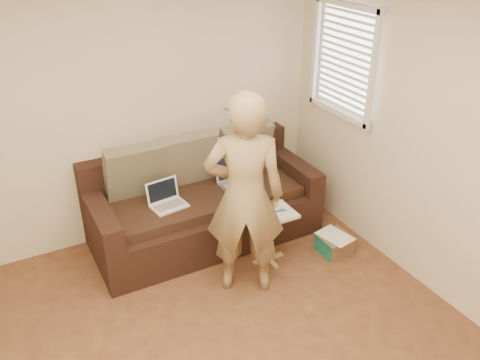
{
  "coord_description": "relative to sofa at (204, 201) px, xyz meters",
  "views": [
    {
      "loc": [
        -1.1,
        -2.14,
        2.92
      ],
      "look_at": [
        0.8,
        1.4,
        0.78
      ],
      "focal_mm": 37.69,
      "sensor_mm": 36.0,
      "label": 1
    }
  ],
  "objects": [
    {
      "name": "pillow_left",
      "position": [
        -0.6,
        0.22,
        0.37
      ],
      "size": [
        0.55,
        0.29,
        0.57
      ],
      "primitive_type": null,
      "rotation": [
        0.28,
        0.0,
        0.0
      ],
      "color": "#54543E",
      "rests_on": "sofa"
    },
    {
      "name": "window_blinds",
      "position": [
        1.34,
        -0.27,
        1.28
      ],
      "size": [
        0.12,
        0.88,
        1.08
      ],
      "primitive_type": null,
      "color": "white",
      "rests_on": "wall_right"
    },
    {
      "name": "drinking_glass",
      "position": [
        0.24,
        -0.57,
        0.15
      ],
      "size": [
        0.07,
        0.07,
        0.12
      ],
      "primitive_type": null,
      "color": "silver",
      "rests_on": "side_table"
    },
    {
      "name": "person",
      "position": [
        -0.01,
        -0.83,
        0.47
      ],
      "size": [
        0.78,
        0.7,
        1.79
      ],
      "primitive_type": "imported",
      "rotation": [
        0.0,
        0.0,
        2.66
      ],
      "color": "#9C9255",
      "rests_on": "ground"
    },
    {
      "name": "side_table",
      "position": [
        0.36,
        -0.62,
        -0.17
      ],
      "size": [
        0.47,
        0.33,
        0.51
      ],
      "primitive_type": null,
      "color": "silver",
      "rests_on": "ground"
    },
    {
      "name": "laptop_white",
      "position": [
        -0.4,
        -0.1,
        0.1
      ],
      "size": [
        0.35,
        0.27,
        0.23
      ],
      "primitive_type": null,
      "rotation": [
        0.0,
        0.0,
        0.14
      ],
      "color": "white",
      "rests_on": "sofa"
    },
    {
      "name": "striped_box",
      "position": [
        0.99,
        -0.82,
        -0.33
      ],
      "size": [
        0.3,
        0.3,
        0.19
      ],
      "primitive_type": null,
      "color": "red",
      "rests_on": "ground"
    },
    {
      "name": "paper_on_table",
      "position": [
        0.47,
        -0.6,
        0.09
      ],
      "size": [
        0.25,
        0.33,
        0.0
      ],
      "primitive_type": null,
      "rotation": [
        0.0,
        0.0,
        -0.14
      ],
      "color": "white",
      "rests_on": "side_table"
    },
    {
      "name": "laptop_silver",
      "position": [
        0.37,
        -0.06,
        0.1
      ],
      "size": [
        0.4,
        0.29,
        0.26
      ],
      "primitive_type": null,
      "rotation": [
        0.0,
        0.0,
        -0.0
      ],
      "color": "#B7BABC",
      "rests_on": "sofa"
    },
    {
      "name": "wall_back",
      "position": [
        -0.61,
        0.48,
        0.87
      ],
      "size": [
        4.0,
        0.0,
        4.0
      ],
      "primitive_type": "plane",
      "rotation": [
        1.57,
        0.0,
        0.0
      ],
      "color": "beige",
      "rests_on": "ground"
    },
    {
      "name": "wall_right",
      "position": [
        1.39,
        -1.77,
        0.87
      ],
      "size": [
        0.0,
        4.5,
        4.5
      ],
      "primitive_type": "plane",
      "rotation": [
        1.57,
        0.0,
        -1.57
      ],
      "color": "beige",
      "rests_on": "ground"
    },
    {
      "name": "sofa",
      "position": [
        0.0,
        0.0,
        0.0
      ],
      "size": [
        2.2,
        0.95,
        0.85
      ],
      "primitive_type": null,
      "color": "black",
      "rests_on": "ground"
    },
    {
      "name": "pillow_right",
      "position": [
        0.55,
        0.19,
        0.37
      ],
      "size": [
        0.55,
        0.28,
        0.57
      ],
      "primitive_type": null,
      "rotation": [
        0.26,
        0.0,
        0.0
      ],
      "color": "#54543E",
      "rests_on": "sofa"
    },
    {
      "name": "pillow_mid",
      "position": [
        -0.05,
        0.23,
        0.37
      ],
      "size": [
        0.55,
        0.27,
        0.57
      ],
      "primitive_type": null,
      "rotation": [
        0.24,
        0.0,
        0.0
      ],
      "color": "brown",
      "rests_on": "sofa"
    },
    {
      "name": "scissors",
      "position": [
        0.43,
        -0.64,
        0.09
      ],
      "size": [
        0.2,
        0.15,
        0.02
      ],
      "primitive_type": null,
      "rotation": [
        0.0,
        0.0,
        -0.31
      ],
      "color": "silver",
      "rests_on": "side_table"
    }
  ]
}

